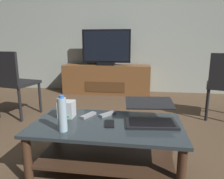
{
  "coord_description": "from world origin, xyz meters",
  "views": [
    {
      "loc": [
        0.31,
        -1.72,
        0.99
      ],
      "look_at": [
        0.02,
        0.24,
        0.54
      ],
      "focal_mm": 33.44,
      "sensor_mm": 36.0,
      "label": 1
    }
  ],
  "objects_px": {
    "laptop": "(150,115)",
    "water_bottle_near": "(62,114)",
    "side_chair": "(13,80)",
    "router_box": "(67,109)",
    "cell_phone": "(110,124)",
    "television": "(106,48)",
    "media_cabinet": "(107,79)",
    "soundbar_remote": "(108,114)",
    "tv_remote": "(88,115)",
    "coffee_table": "(107,138)"
  },
  "relations": [
    {
      "from": "side_chair",
      "to": "router_box",
      "type": "xyz_separation_m",
      "value": [
        1.07,
        -0.92,
        -0.05
      ]
    },
    {
      "from": "television",
      "to": "media_cabinet",
      "type": "bearing_deg",
      "value": 90.0
    },
    {
      "from": "router_box",
      "to": "water_bottle_near",
      "type": "height_order",
      "value": "water_bottle_near"
    },
    {
      "from": "water_bottle_near",
      "to": "cell_phone",
      "type": "height_order",
      "value": "water_bottle_near"
    },
    {
      "from": "water_bottle_near",
      "to": "side_chair",
      "type": "bearing_deg",
      "value": 133.94
    },
    {
      "from": "coffee_table",
      "to": "cell_phone",
      "type": "xyz_separation_m",
      "value": [
        0.02,
        -0.01,
        0.13
      ]
    },
    {
      "from": "coffee_table",
      "to": "television",
      "type": "height_order",
      "value": "television"
    },
    {
      "from": "media_cabinet",
      "to": "tv_remote",
      "type": "relative_size",
      "value": 10.52
    },
    {
      "from": "water_bottle_near",
      "to": "soundbar_remote",
      "type": "bearing_deg",
      "value": 54.92
    },
    {
      "from": "coffee_table",
      "to": "side_chair",
      "type": "relative_size",
      "value": 1.28
    },
    {
      "from": "side_chair",
      "to": "cell_phone",
      "type": "relative_size",
      "value": 6.3
    },
    {
      "from": "media_cabinet",
      "to": "soundbar_remote",
      "type": "distance_m",
      "value": 2.39
    },
    {
      "from": "cell_phone",
      "to": "coffee_table",
      "type": "bearing_deg",
      "value": 139.94
    },
    {
      "from": "cell_phone",
      "to": "tv_remote",
      "type": "bearing_deg",
      "value": 136.16
    },
    {
      "from": "tv_remote",
      "to": "water_bottle_near",
      "type": "bearing_deg",
      "value": -83.58
    },
    {
      "from": "side_chair",
      "to": "cell_phone",
      "type": "xyz_separation_m",
      "value": [
        1.44,
        -1.02,
        -0.11
      ]
    },
    {
      "from": "media_cabinet",
      "to": "tv_remote",
      "type": "xyz_separation_m",
      "value": [
        0.26,
        -2.41,
        0.12
      ]
    },
    {
      "from": "media_cabinet",
      "to": "television",
      "type": "bearing_deg",
      "value": -90.0
    },
    {
      "from": "media_cabinet",
      "to": "water_bottle_near",
      "type": "distance_m",
      "value": 2.73
    },
    {
      "from": "laptop",
      "to": "tv_remote",
      "type": "relative_size",
      "value": 2.57
    },
    {
      "from": "media_cabinet",
      "to": "laptop",
      "type": "xyz_separation_m",
      "value": [
        0.76,
        -2.45,
        0.17
      ]
    },
    {
      "from": "television",
      "to": "water_bottle_near",
      "type": "relative_size",
      "value": 3.63
    },
    {
      "from": "cell_phone",
      "to": "router_box",
      "type": "bearing_deg",
      "value": 155.15
    },
    {
      "from": "laptop",
      "to": "water_bottle_near",
      "type": "height_order",
      "value": "water_bottle_near"
    },
    {
      "from": "television",
      "to": "water_bottle_near",
      "type": "height_order",
      "value": "television"
    },
    {
      "from": "water_bottle_near",
      "to": "tv_remote",
      "type": "height_order",
      "value": "water_bottle_near"
    },
    {
      "from": "side_chair",
      "to": "router_box",
      "type": "relative_size",
      "value": 6.57
    },
    {
      "from": "side_chair",
      "to": "router_box",
      "type": "distance_m",
      "value": 1.41
    },
    {
      "from": "soundbar_remote",
      "to": "television",
      "type": "bearing_deg",
      "value": 138.1
    },
    {
      "from": "cell_phone",
      "to": "soundbar_remote",
      "type": "distance_m",
      "value": 0.2
    },
    {
      "from": "side_chair",
      "to": "laptop",
      "type": "distance_m",
      "value": 1.98
    },
    {
      "from": "soundbar_remote",
      "to": "water_bottle_near",
      "type": "bearing_deg",
      "value": -87.05
    },
    {
      "from": "coffee_table",
      "to": "side_chair",
      "type": "bearing_deg",
      "value": 144.61
    },
    {
      "from": "cell_phone",
      "to": "soundbar_remote",
      "type": "bearing_deg",
      "value": 95.17
    },
    {
      "from": "side_chair",
      "to": "tv_remote",
      "type": "relative_size",
      "value": 5.52
    },
    {
      "from": "tv_remote",
      "to": "router_box",
      "type": "bearing_deg",
      "value": -144.91
    },
    {
      "from": "coffee_table",
      "to": "side_chair",
      "type": "distance_m",
      "value": 1.76
    },
    {
      "from": "water_bottle_near",
      "to": "cell_phone",
      "type": "distance_m",
      "value": 0.36
    },
    {
      "from": "media_cabinet",
      "to": "water_bottle_near",
      "type": "bearing_deg",
      "value": -86.58
    },
    {
      "from": "media_cabinet",
      "to": "coffee_table",
      "type": "bearing_deg",
      "value": -80.2
    },
    {
      "from": "tv_remote",
      "to": "television",
      "type": "bearing_deg",
      "value": 120.69
    },
    {
      "from": "router_box",
      "to": "cell_phone",
      "type": "distance_m",
      "value": 0.39
    },
    {
      "from": "router_box",
      "to": "cell_phone",
      "type": "relative_size",
      "value": 0.96
    },
    {
      "from": "television",
      "to": "laptop",
      "type": "xyz_separation_m",
      "value": [
        0.76,
        -2.43,
        -0.43
      ]
    },
    {
      "from": "side_chair",
      "to": "soundbar_remote",
      "type": "bearing_deg",
      "value": -30.71
    },
    {
      "from": "laptop",
      "to": "tv_remote",
      "type": "distance_m",
      "value": 0.51
    },
    {
      "from": "router_box",
      "to": "water_bottle_near",
      "type": "distance_m",
      "value": 0.29
    },
    {
      "from": "coffee_table",
      "to": "water_bottle_near",
      "type": "distance_m",
      "value": 0.41
    },
    {
      "from": "media_cabinet",
      "to": "side_chair",
      "type": "relative_size",
      "value": 1.91
    },
    {
      "from": "media_cabinet",
      "to": "soundbar_remote",
      "type": "bearing_deg",
      "value": -80.02
    }
  ]
}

